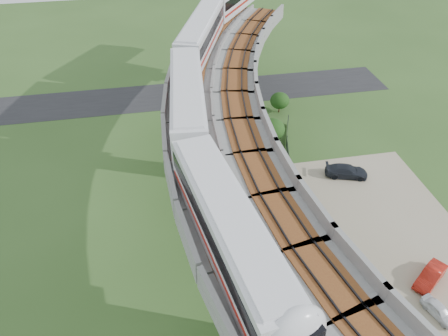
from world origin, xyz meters
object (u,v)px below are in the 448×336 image
Objects in this scene: car_red at (431,276)px; metro_train at (216,65)px; car_dark at (346,171)px; car_white at (439,311)px.

metro_train is at bearing -177.16° from car_red.
car_dark is at bearing 149.69° from car_red.
car_red is at bearing 54.17° from car_white.
car_dark is (-1.14, 14.81, 0.02)m from car_red.
car_white is (13.74, -22.36, -11.75)m from metro_train.
car_red is (14.83, -19.28, -11.62)m from metro_train.
car_dark is (13.69, -4.47, -11.60)m from metro_train.
car_red reaches higher than car_white.
car_red is 0.85× the size of car_dark.
metro_train is 19.71× the size of car_white.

